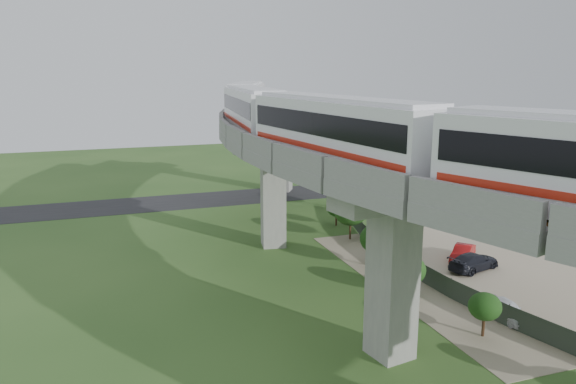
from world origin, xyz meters
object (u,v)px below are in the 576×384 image
metro_train (321,118)px  car_white (506,309)px  car_red (463,253)px  car_dark (474,262)px

metro_train → car_white: size_ratio=16.78×
car_white → car_red: car_red is taller
metro_train → car_white: 16.82m
metro_train → car_white: bearing=-36.9°
car_red → car_white: bearing=-64.0°
car_red → car_dark: car_dark is taller
metro_train → car_dark: metro_train is taller
metro_train → car_dark: size_ratio=13.13×
car_white → car_red: (4.17, 10.12, 0.02)m
car_red → car_dark: 2.16m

